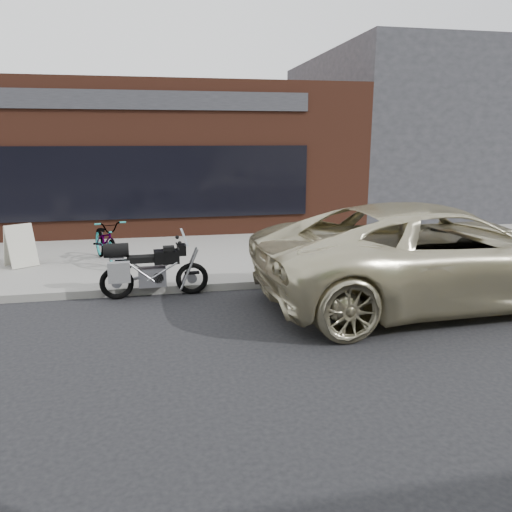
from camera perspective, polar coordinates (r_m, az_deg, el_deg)
The scene contains 8 objects.
ground at distance 6.17m, azimuth 2.55°, elevation -14.87°, with size 120.00×120.00×0.00m, color black.
near_sidewalk at distance 12.67m, azimuth -4.94°, elevation 0.36°, with size 44.00×6.00×0.15m, color gray.
storefront at distance 19.28m, azimuth -13.46°, elevation 11.03°, with size 14.00×10.07×4.50m.
neighbour_building at distance 22.35m, azimuth 19.75°, elevation 12.83°, with size 10.00×10.00×6.00m, color #2A2B30.
motorcycle at distance 9.45m, azimuth -12.33°, elevation -1.46°, with size 2.01×0.70×1.27m.
minivan at distance 9.45m, azimuth 19.77°, elevation 0.22°, with size 2.98×6.45×1.79m, color beige.
bicycle_front at distance 11.75m, azimuth -16.76°, elevation 1.68°, with size 0.67×1.91×1.00m, color gray.
sandwich_sign at distance 12.14m, azimuth -25.40°, elevation 1.12°, with size 0.78×0.77×0.93m.
Camera 1 is at (-1.31, -5.28, 2.92)m, focal length 35.00 mm.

